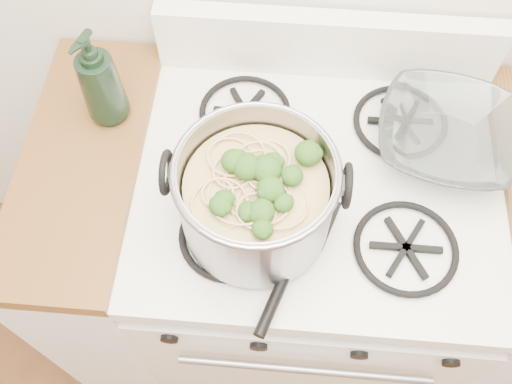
% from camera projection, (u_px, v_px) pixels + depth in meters
% --- Properties ---
extents(gas_range, '(0.76, 0.66, 0.92)m').
position_uv_depth(gas_range, '(303.00, 264.00, 1.59)').
color(gas_range, white).
rests_on(gas_range, ground).
extents(counter_left, '(0.25, 0.65, 0.92)m').
position_uv_depth(counter_left, '(124.00, 246.00, 1.59)').
color(counter_left, silver).
rests_on(counter_left, ground).
extents(stock_pot, '(0.32, 0.29, 0.20)m').
position_uv_depth(stock_pot, '(256.00, 198.00, 1.03)').
color(stock_pot, gray).
rests_on(stock_pot, gas_range).
extents(spatula, '(0.37, 0.39, 0.02)m').
position_uv_depth(spatula, '(311.00, 217.00, 1.11)').
color(spatula, black).
rests_on(spatula, gas_range).
extents(glass_bowl, '(0.13, 0.13, 0.03)m').
position_uv_depth(glass_bowl, '(444.00, 141.00, 1.19)').
color(glass_bowl, white).
rests_on(glass_bowl, gas_range).
extents(bottle, '(0.12, 0.12, 0.23)m').
position_uv_depth(bottle, '(99.00, 78.00, 1.14)').
color(bottle, black).
rests_on(bottle, counter_left).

